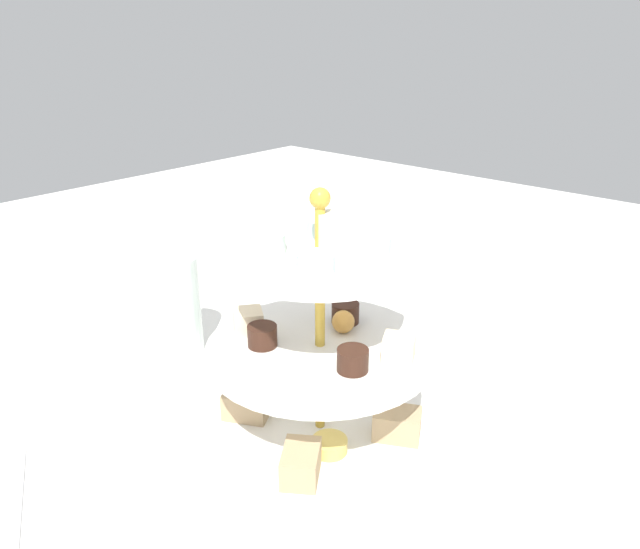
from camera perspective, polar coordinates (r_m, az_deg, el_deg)
ground_plane at (r=0.68m, az=0.00°, el=-14.60°), size 2.40×2.40×0.00m
tiered_serving_stand at (r=0.63m, az=0.05°, el=-8.56°), size 0.28×0.28×0.27m
water_glass_tall_right at (r=0.81m, az=-13.48°, el=-3.12°), size 0.07×0.07×0.14m
butter_knife_left at (r=0.91m, az=9.99°, el=-4.57°), size 0.17×0.04×0.00m
butter_knife_right at (r=0.66m, az=-26.74°, el=-18.83°), size 0.16×0.09×0.00m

